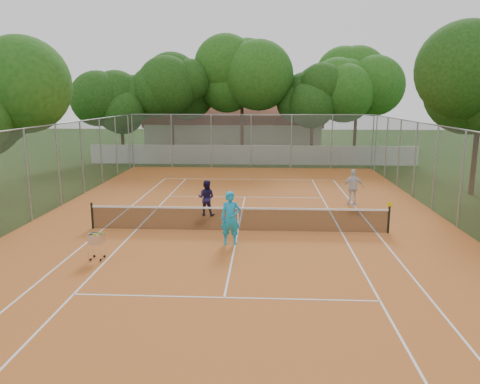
{
  "coord_description": "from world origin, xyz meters",
  "views": [
    {
      "loc": [
        1.04,
        -18.04,
        5.3
      ],
      "look_at": [
        0.0,
        1.5,
        1.3
      ],
      "focal_mm": 35.0,
      "sensor_mm": 36.0,
      "label": 1
    }
  ],
  "objects_px": {
    "player_near": "(230,218)",
    "ball_hopper": "(97,245)",
    "player_far_left": "(206,198)",
    "player_far_right": "(353,187)",
    "tennis_net": "(238,219)",
    "clubhouse": "(235,128)"
  },
  "relations": [
    {
      "from": "clubhouse",
      "to": "player_far_left",
      "type": "distance_m",
      "value": 26.6
    },
    {
      "from": "player_far_right",
      "to": "ball_hopper",
      "type": "height_order",
      "value": "player_far_right"
    },
    {
      "from": "player_near",
      "to": "ball_hopper",
      "type": "xyz_separation_m",
      "value": [
        -4.27,
        -1.85,
        -0.5
      ]
    },
    {
      "from": "player_far_right",
      "to": "ball_hopper",
      "type": "bearing_deg",
      "value": 32.77
    },
    {
      "from": "player_far_left",
      "to": "clubhouse",
      "type": "bearing_deg",
      "value": -78.4
    },
    {
      "from": "player_far_left",
      "to": "ball_hopper",
      "type": "xyz_separation_m",
      "value": [
        -2.87,
        -6.06,
        -0.32
      ]
    },
    {
      "from": "tennis_net",
      "to": "ball_hopper",
      "type": "relative_size",
      "value": 12.3
    },
    {
      "from": "tennis_net",
      "to": "player_far_left",
      "type": "bearing_deg",
      "value": 122.84
    },
    {
      "from": "player_near",
      "to": "player_far_left",
      "type": "distance_m",
      "value": 4.44
    },
    {
      "from": "clubhouse",
      "to": "player_near",
      "type": "height_order",
      "value": "clubhouse"
    },
    {
      "from": "player_far_right",
      "to": "ball_hopper",
      "type": "distance_m",
      "value": 13.01
    },
    {
      "from": "player_far_right",
      "to": "clubhouse",
      "type": "bearing_deg",
      "value": -80.85
    },
    {
      "from": "player_near",
      "to": "player_far_right",
      "type": "xyz_separation_m",
      "value": [
        5.58,
        6.62,
        -0.08
      ]
    },
    {
      "from": "clubhouse",
      "to": "player_far_right",
      "type": "height_order",
      "value": "clubhouse"
    },
    {
      "from": "ball_hopper",
      "to": "clubhouse",
      "type": "bearing_deg",
      "value": 90.44
    },
    {
      "from": "ball_hopper",
      "to": "tennis_net",
      "type": "bearing_deg",
      "value": 43.92
    },
    {
      "from": "clubhouse",
      "to": "ball_hopper",
      "type": "distance_m",
      "value": 32.76
    },
    {
      "from": "player_near",
      "to": "ball_hopper",
      "type": "relative_size",
      "value": 2.03
    },
    {
      "from": "clubhouse",
      "to": "ball_hopper",
      "type": "height_order",
      "value": "clubhouse"
    },
    {
      "from": "player_near",
      "to": "clubhouse",
      "type": "bearing_deg",
      "value": 89.38
    },
    {
      "from": "player_far_left",
      "to": "player_near",
      "type": "bearing_deg",
      "value": 119.13
    },
    {
      "from": "clubhouse",
      "to": "player_far_right",
      "type": "xyz_separation_m",
      "value": [
        7.41,
        -24.15,
        -1.28
      ]
    }
  ]
}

